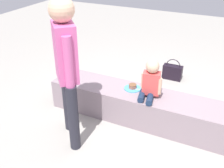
# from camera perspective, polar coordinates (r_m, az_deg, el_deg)

# --- Properties ---
(ground_plane) EXTENTS (12.00, 12.00, 0.00)m
(ground_plane) POSITION_cam_1_polar(r_m,az_deg,el_deg) (3.62, 6.87, -7.64)
(ground_plane) COLOR #9E9991
(concrete_ledge) EXTENTS (2.57, 0.50, 0.40)m
(concrete_ledge) POSITION_cam_1_polar(r_m,az_deg,el_deg) (3.50, 7.06, -4.98)
(concrete_ledge) COLOR gray
(concrete_ledge) RESTS_ON ground_plane
(child_seated) EXTENTS (0.28, 0.34, 0.48)m
(child_seated) POSITION_cam_1_polar(r_m,az_deg,el_deg) (3.25, 8.26, 0.59)
(child_seated) COLOR #1A2C49
(child_seated) RESTS_ON concrete_ledge
(adult_standing) EXTENTS (0.38, 0.39, 1.67)m
(adult_standing) POSITION_cam_1_polar(r_m,az_deg,el_deg) (2.83, -9.79, 4.80)
(adult_standing) COLOR #25252F
(adult_standing) RESTS_ON ground_plane
(cake_plate) EXTENTS (0.22, 0.22, 0.07)m
(cake_plate) POSITION_cam_1_polar(r_m,az_deg,el_deg) (3.48, 4.43, -0.72)
(cake_plate) COLOR #4CA5D8
(cake_plate) RESTS_ON concrete_ledge
(water_bottle_near_gift) EXTENTS (0.08, 0.08, 0.23)m
(water_bottle_near_gift) POSITION_cam_1_polar(r_m,az_deg,el_deg) (3.99, 10.12, -2.23)
(water_bottle_near_gift) COLOR silver
(water_bottle_near_gift) RESTS_ON ground_plane
(water_bottle_far_side) EXTENTS (0.06, 0.06, 0.20)m
(water_bottle_far_side) POSITION_cam_1_polar(r_m,az_deg,el_deg) (4.13, 9.66, -1.32)
(water_bottle_far_side) COLOR silver
(water_bottle_far_side) RESTS_ON ground_plane
(party_cup_red) EXTENTS (0.07, 0.07, 0.11)m
(party_cup_red) POSITION_cam_1_polar(r_m,az_deg,el_deg) (3.92, 16.81, -4.62)
(party_cup_red) COLOR red
(party_cup_red) RESTS_ON ground_plane
(handbag_black_leather) EXTENTS (0.32, 0.13, 0.36)m
(handbag_black_leather) POSITION_cam_1_polar(r_m,az_deg,el_deg) (4.66, 12.80, 2.54)
(handbag_black_leather) COLOR black
(handbag_black_leather) RESTS_ON ground_plane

